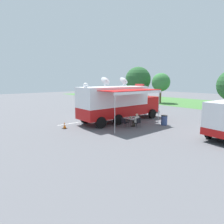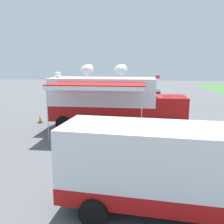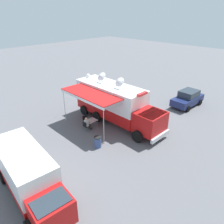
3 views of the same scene
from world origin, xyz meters
name	(u,v)px [view 2 (image 2 of 3)]	position (x,y,z in m)	size (l,w,h in m)	color
ground_plane	(103,127)	(0.00, 0.00, 0.00)	(100.00, 100.00, 0.00)	#5B5B60
lot_stripe	(75,119)	(-2.17, -2.58, 0.00)	(0.12, 4.80, 0.01)	silver
command_truck	(113,100)	(0.05, 0.75, 1.95)	(4.97, 9.54, 4.53)	#B71414
folding_table	(97,126)	(2.33, -0.03, 0.67)	(0.82, 0.82, 0.73)	silver
water_bottle	(96,124)	(2.37, -0.10, 0.83)	(0.07, 0.07, 0.22)	#3F9959
folding_chair_at_table	(96,132)	(3.13, 0.03, 0.51)	(0.49, 0.49, 0.87)	black
folding_chair_beside_table	(84,128)	(2.39, -0.88, 0.51)	(0.49, 0.49, 0.87)	black
seated_responder	(97,129)	(2.95, 0.04, 0.65)	(0.67, 0.56, 1.25)	silver
trash_bin	(141,139)	(4.08, 2.65, 0.46)	(0.57, 0.57, 0.91)	#384C7F
traffic_cone	(40,119)	(-0.77, -4.98, 0.28)	(0.36, 0.36, 0.58)	black
support_truck	(167,170)	(9.91, 3.32, 1.39)	(2.88, 6.98, 2.70)	white
car_behind_truck	(152,99)	(-8.22, 3.91, 0.88)	(4.29, 2.19, 1.76)	navy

